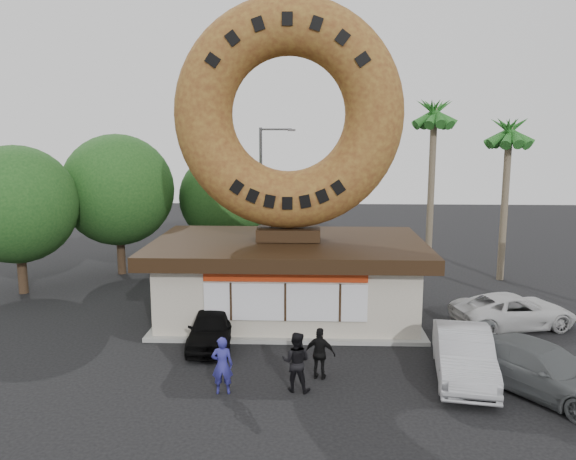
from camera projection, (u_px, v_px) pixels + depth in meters
The scene contains 16 objects.
ground at pixel (281, 376), 17.91m from camera, with size 90.00×90.00×0.00m, color black.
donut_shop at pixel (288, 276), 23.51m from camera, with size 11.20×7.20×3.80m.
giant_donut at pixel (289, 114), 22.40m from camera, with size 9.19×9.19×2.34m, color olive.
tree_west at pixel (118, 190), 30.30m from camera, with size 6.00×6.00×7.65m.
tree_mid at pixel (225, 198), 32.16m from camera, with size 5.20×5.20×6.63m.
tree_far at pixel (17, 205), 26.54m from camera, with size 5.60×5.60×7.14m.
palm_near at pixel (434, 119), 29.99m from camera, with size 2.60×2.60×9.75m.
palm_far at pixel (509, 137), 28.54m from camera, with size 2.60×2.60×8.75m.
street_lamp at pixel (263, 188), 32.98m from camera, with size 2.11×0.20×8.00m.
person_left at pixel (222, 365), 16.59m from camera, with size 0.64×0.42×1.75m, color navy.
person_center at pixel (296, 362), 16.76m from camera, with size 0.89×0.69×1.83m, color black.
person_right at pixel (320, 354), 17.58m from camera, with size 0.98×0.41×1.67m, color black.
car_black at pixel (211, 328), 20.45m from camera, with size 1.56×3.87×1.32m, color black.
car_silver at pixel (464, 354), 17.66m from camera, with size 1.65×4.74×1.56m, color #A5A6AA.
car_grey at pixel (541, 369), 16.63m from camera, with size 2.07×5.10×1.48m, color slate.
car_white at pixel (513, 311), 22.34m from camera, with size 2.24×4.85×1.35m, color silver.
Camera 1 is at (0.87, -16.85, 7.63)m, focal length 35.00 mm.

